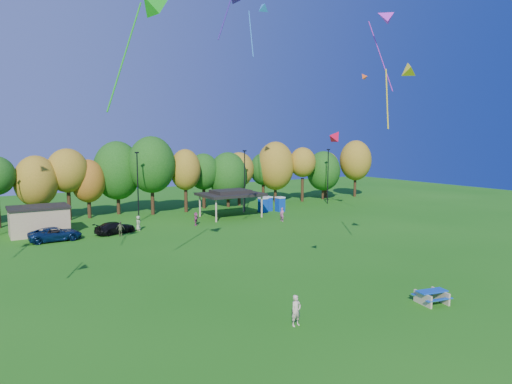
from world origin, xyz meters
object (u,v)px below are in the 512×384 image
car_c (55,234)px  kite_flyer (296,311)px  porta_potties (270,204)px  car_d (115,228)px  picnic_table (432,296)px

car_c → kite_flyer: bearing=-165.8°
porta_potties → car_c: bearing=-171.5°
kite_flyer → car_d: (-2.06, 31.62, -0.23)m
kite_flyer → car_d: size_ratio=0.39×
kite_flyer → porta_potties: bearing=53.3°
car_d → picnic_table: bearing=-178.0°
car_c → car_d: size_ratio=1.12×
porta_potties → car_c: (-30.25, -4.50, -0.36)m
car_c → picnic_table: bearing=-152.1°
picnic_table → car_c: bearing=129.8°
porta_potties → picnic_table: porta_potties is taller
porta_potties → picnic_table: (-12.10, -37.46, -0.59)m
kite_flyer → car_c: bearing=99.8°
porta_potties → kite_flyer: (-21.81, -35.69, -0.19)m
picnic_table → kite_flyer: size_ratio=1.26×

